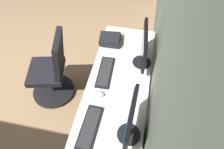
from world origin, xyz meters
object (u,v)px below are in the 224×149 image
Objects in this scene: monitor_primary at (144,47)px; keyboard_main at (105,72)px; keyboard_spare at (90,127)px; drawer_pedestal at (111,147)px; office_chair at (52,71)px; monitor_secondary at (130,122)px; mouse_main at (99,94)px; book_stack_near at (110,39)px.

keyboard_main is (0.22, -0.36, -0.23)m from monitor_primary.
monitor_primary is 0.95m from keyboard_spare.
keyboard_spare is (0.63, 0.00, 0.00)m from keyboard_main.
office_chair is at bearing -129.35° from drawer_pedestal.
monitor_secondary is 4.48× the size of mouse_main.
drawer_pedestal is 0.64m from monitor_secondary.
office_chair is (0.37, -0.65, -0.32)m from book_stack_near.
keyboard_main is 0.47m from book_stack_near.
drawer_pedestal is 1.06m from monitor_primary.
keyboard_main is 0.76m from office_chair.
monitor_secondary is at bearing 45.12° from mouse_main.
keyboard_main is 0.44× the size of office_chair.
monitor_secondary is 1.37m from office_chair.
book_stack_near is at bearing -160.49° from monitor_secondary.
drawer_pedestal is at bearing -89.31° from monitor_secondary.
keyboard_main is at bearing 81.72° from office_chair.
monitor_primary reaches higher than keyboard_spare.
book_stack_near is (-0.76, -0.05, 0.03)m from mouse_main.
keyboard_main and keyboard_spare have the same top height.
monitor_primary is at bearing 121.03° from keyboard_main.
mouse_main is at bearing -179.83° from keyboard_spare.
keyboard_main is at bearing -151.24° from monitor_secondary.
office_chair is (-0.73, -1.04, -0.52)m from monitor_secondary.
monitor_secondary reaches higher than monitor_primary.
monitor_secondary is 0.41m from keyboard_spare.
keyboard_spare is at bearing -89.01° from monitor_secondary.
keyboard_spare is 1.10m from book_stack_near.
monitor_primary is 1.18× the size of keyboard_main.
book_stack_near is at bearing -167.96° from drawer_pedestal.
mouse_main is at bearing -134.88° from monitor_secondary.
keyboard_spare is 0.34m from mouse_main.
drawer_pedestal is at bearing 16.76° from keyboard_main.
monitor_primary is 0.66m from mouse_main.
drawer_pedestal is at bearing 28.60° from mouse_main.
book_stack_near reaches higher than drawer_pedestal.
keyboard_main is 0.29m from mouse_main.
mouse_main is 0.11× the size of office_chair.
monitor_primary reaches higher than drawer_pedestal.
keyboard_main is 1.67× the size of book_stack_near.
office_chair is at bearing -118.91° from mouse_main.
mouse_main reaches higher than keyboard_main.
monitor_secondary is 1.10× the size of keyboard_spare.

